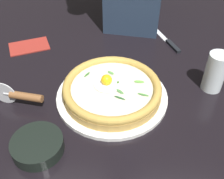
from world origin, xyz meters
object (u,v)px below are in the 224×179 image
table_knife (169,42)px  folded_napkin (29,46)px  side_bowl (38,145)px  pizza_cutter (20,96)px  drinking_glass (215,75)px  pizza (112,89)px

table_knife → folded_napkin: size_ratio=1.39×
side_bowl → pizza_cutter: (-0.09, 0.15, 0.02)m
pizza_cutter → drinking_glass: bearing=11.4°
table_knife → drinking_glass: 0.27m
side_bowl → pizza_cutter: size_ratio=0.84×
table_knife → folded_napkin: 0.52m
pizza_cutter → table_knife: 0.57m
side_bowl → table_knife: 0.62m
pizza → pizza_cutter: 0.26m
side_bowl → pizza_cutter: pizza_cutter is taller
pizza → side_bowl: 0.26m
side_bowl → folded_napkin: side_bowl is taller
pizza → side_bowl: pizza is taller
pizza_cutter → folded_napkin: 0.31m
side_bowl → pizza_cutter: bearing=120.0°
side_bowl → drinking_glass: bearing=29.2°
side_bowl → folded_napkin: 0.47m
table_knife → folded_napkin: (-0.51, -0.06, 0.00)m
pizza → table_knife: pizza is taller
pizza_cutter → table_knife: (0.45, 0.36, -0.03)m
pizza → side_bowl: (-0.17, -0.20, -0.02)m
side_bowl → folded_napkin: bearing=109.1°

